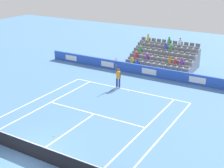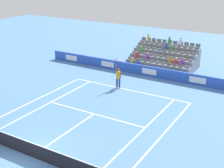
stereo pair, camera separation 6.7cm
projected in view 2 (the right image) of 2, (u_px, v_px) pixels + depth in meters
ground_plane at (31, 157)px, 17.95m from camera, size 80.00×80.00×0.00m
line_baseline at (129, 90)px, 27.50m from camera, size 10.97×0.10×0.01m
line_service at (94, 114)px, 23.09m from camera, size 8.23×0.10×0.01m
line_centre_service at (67, 133)px, 20.52m from camera, size 0.10×6.40×0.01m
line_singles_sideline_left at (47, 104)px, 24.70m from camera, size 0.10×11.89×0.01m
line_singles_sideline_right at (142, 131)px, 20.76m from camera, size 0.10×11.89×0.01m
line_doubles_sideline_left at (34, 101)px, 25.35m from camera, size 0.10×11.89×0.01m
line_doubles_sideline_right at (162, 136)px, 20.10m from camera, size 0.10×11.89×0.01m
line_centre_mark at (129, 90)px, 27.42m from camera, size 0.10×0.20×0.01m
sponsor_barrier at (150, 71)px, 30.74m from camera, size 23.74×0.22×1.00m
tennis_net at (31, 149)px, 17.78m from camera, size 11.97×0.10×1.07m
tennis_player at (118, 77)px, 27.69m from camera, size 0.53×0.38×2.85m
stadium_stand at (164, 59)px, 33.50m from camera, size 6.82×4.75×3.05m
loose_tennis_ball at (54, 136)px, 20.09m from camera, size 0.07×0.07×0.07m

